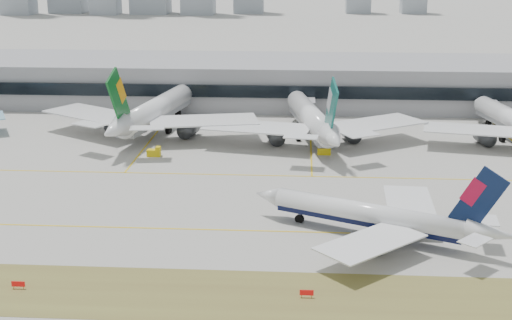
# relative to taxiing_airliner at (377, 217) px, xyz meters

# --- Properties ---
(ground) EXTENTS (3000.00, 3000.00, 0.00)m
(ground) POSITION_rel_taxiing_airliner_xyz_m (-34.23, 6.63, -4.16)
(ground) COLOR #9F9C94
(ground) RESTS_ON ground
(taxiing_airliner) EXTENTS (48.18, 40.98, 17.26)m
(taxiing_airliner) POSITION_rel_taxiing_airliner_xyz_m (0.00, 0.00, 0.00)
(taxiing_airliner) COLOR white
(taxiing_airliner) RESTS_ON ground
(widebody_eva) EXTENTS (66.10, 65.49, 23.94)m
(widebody_eva) POSITION_rel_taxiing_airliner_xyz_m (-57.93, 74.98, 2.20)
(widebody_eva) COLOR white
(widebody_eva) RESTS_ON ground
(widebody_cathay) EXTENTS (63.17, 62.64, 22.91)m
(widebody_cathay) POSITION_rel_taxiing_airliner_xyz_m (-11.29, 68.98, 1.93)
(widebody_cathay) COLOR white
(widebody_cathay) RESTS_ON ground
(terminal) EXTENTS (280.00, 43.10, 15.00)m
(terminal) POSITION_rel_taxiing_airliner_xyz_m (-34.23, 121.47, 3.34)
(terminal) COLOR gray
(terminal) RESTS_ON ground
(hold_sign_left) EXTENTS (2.20, 0.15, 1.35)m
(hold_sign_left) POSITION_rel_taxiing_airliner_xyz_m (-59.79, -25.37, -3.28)
(hold_sign_left) COLOR red
(hold_sign_left) RESTS_ON ground
(hold_sign_right) EXTENTS (2.20, 0.15, 1.35)m
(hold_sign_right) POSITION_rel_taxiing_airliner_xyz_m (-13.24, -25.37, -3.28)
(hold_sign_right) COLOR red
(hold_sign_right) RESTS_ON ground
(gse_c) EXTENTS (3.55, 2.00, 2.60)m
(gse_c) POSITION_rel_taxiing_airliner_xyz_m (-8.16, 55.87, -3.11)
(gse_c) COLOR yellow
(gse_c) RESTS_ON ground
(gse_b) EXTENTS (3.55, 2.00, 2.60)m
(gse_b) POSITION_rel_taxiing_airliner_xyz_m (-53.10, 51.36, -3.11)
(gse_b) COLOR yellow
(gse_b) RESTS_ON ground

